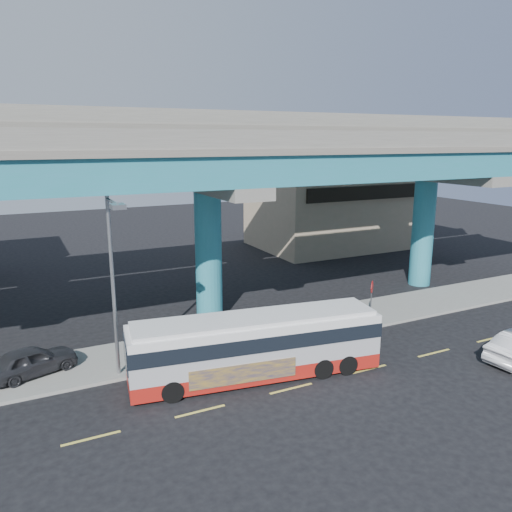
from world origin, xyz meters
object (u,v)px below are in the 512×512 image
transit_bus (256,344)px  parked_car (32,361)px  street_lamp (114,263)px  stop_sign (372,293)px

transit_bus → parked_car: transit_bus is taller
street_lamp → transit_bus: bearing=-21.5°
parked_car → stop_sign: (17.26, -1.35, 1.06)m
parked_car → street_lamp: (3.35, -2.10, 4.44)m
street_lamp → stop_sign: bearing=3.1°
street_lamp → parked_car: bearing=147.9°
parked_car → stop_sign: 17.35m
transit_bus → street_lamp: size_ratio=1.42×
street_lamp → stop_sign: (13.91, 0.74, -3.38)m
parked_car → street_lamp: street_lamp is taller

